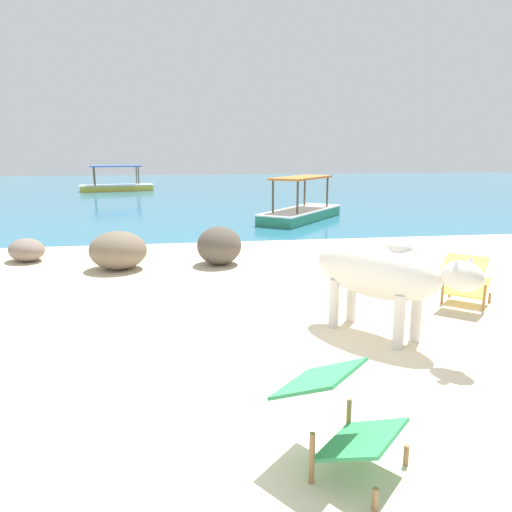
{
  "coord_description": "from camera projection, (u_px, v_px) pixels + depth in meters",
  "views": [
    {
      "loc": [
        -0.67,
        -4.04,
        2.06
      ],
      "look_at": [
        0.43,
        3.0,
        0.55
      ],
      "focal_mm": 34.98,
      "sensor_mm": 36.0,
      "label": 1
    }
  ],
  "objects": [
    {
      "name": "sand_beach",
      "position": [
        260.0,
        385.0,
        4.43
      ],
      "size": [
        18.0,
        14.0,
        0.04
      ],
      "primitive_type": "cube",
      "color": "beige",
      "rests_on": "ground"
    },
    {
      "name": "boat_yellow",
      "position": [
        117.0,
        186.0,
        25.75
      ],
      "size": [
        3.83,
        1.9,
        1.29
      ],
      "rotation": [
        0.0,
        0.0,
        0.21
      ],
      "color": "gold",
      "rests_on": "water_surface"
    },
    {
      "name": "boat_green",
      "position": [
        301.0,
        211.0,
        14.91
      ],
      "size": [
        3.2,
        3.58,
        1.29
      ],
      "rotation": [
        0.0,
        0.0,
        4.03
      ],
      "color": "#338E66",
      "rests_on": "water_surface"
    },
    {
      "name": "deck_chair_near",
      "position": [
        340.0,
        411.0,
        3.19
      ],
      "size": [
        0.92,
        0.92,
        0.68
      ],
      "rotation": [
        0.0,
        0.0,
        5.51
      ],
      "color": "olive",
      "rests_on": "sand_beach"
    },
    {
      "name": "deck_chair_far",
      "position": [
        465.0,
        278.0,
        6.53
      ],
      "size": [
        0.91,
        0.92,
        0.68
      ],
      "rotation": [
        0.0,
        0.0,
        0.81
      ],
      "color": "olive",
      "rests_on": "sand_beach"
    },
    {
      "name": "shore_rock_large",
      "position": [
        219.0,
        245.0,
        8.98
      ],
      "size": [
        0.98,
        1.04,
        0.69
      ],
      "primitive_type": "ellipsoid",
      "rotation": [
        0.0,
        0.0,
        1.34
      ],
      "color": "brown",
      "rests_on": "sand_beach"
    },
    {
      "name": "shore_rock_small",
      "position": [
        118.0,
        250.0,
        8.61
      ],
      "size": [
        1.28,
        1.26,
        0.66
      ],
      "primitive_type": "ellipsoid",
      "rotation": [
        0.0,
        0.0,
        2.73
      ],
      "color": "#756651",
      "rests_on": "sand_beach"
    },
    {
      "name": "shore_rock_medium",
      "position": [
        27.0,
        250.0,
        9.26
      ],
      "size": [
        0.95,
        1.0,
        0.42
      ],
      "primitive_type": "ellipsoid",
      "rotation": [
        0.0,
        0.0,
        2.15
      ],
      "color": "gray",
      "rests_on": "sand_beach"
    },
    {
      "name": "water_surface",
      "position": [
        191.0,
        191.0,
        25.69
      ],
      "size": [
        60.0,
        36.0,
        0.03
      ],
      "primitive_type": "cube",
      "color": "teal",
      "rests_on": "ground"
    },
    {
      "name": "cow",
      "position": [
        380.0,
        271.0,
        5.41
      ],
      "size": [
        1.41,
        1.89,
        1.12
      ],
      "rotation": [
        0.0,
        0.0,
        5.28
      ],
      "color": "beige",
      "rests_on": "sand_beach"
    }
  ]
}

